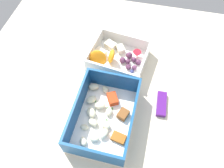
# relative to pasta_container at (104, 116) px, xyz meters

# --- Properties ---
(table_surface) EXTENTS (0.80, 0.80, 0.02)m
(table_surface) POSITION_rel_pasta_container_xyz_m (-0.08, -0.01, -0.03)
(table_surface) COLOR beige
(table_surface) RESTS_ON ground
(pasta_container) EXTENTS (0.21, 0.15, 0.07)m
(pasta_container) POSITION_rel_pasta_container_xyz_m (0.00, 0.00, 0.00)
(pasta_container) COLOR white
(pasta_container) RESTS_ON table_surface
(fruit_bowl) EXTENTS (0.16, 0.18, 0.06)m
(fruit_bowl) POSITION_rel_pasta_container_xyz_m (-0.19, -0.01, -0.00)
(fruit_bowl) COLOR white
(fruit_bowl) RESTS_ON table_surface
(candy_bar) EXTENTS (0.07, 0.03, 0.01)m
(candy_bar) POSITION_rel_pasta_container_xyz_m (-0.07, 0.14, -0.01)
(candy_bar) COLOR #51197A
(candy_bar) RESTS_ON table_surface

